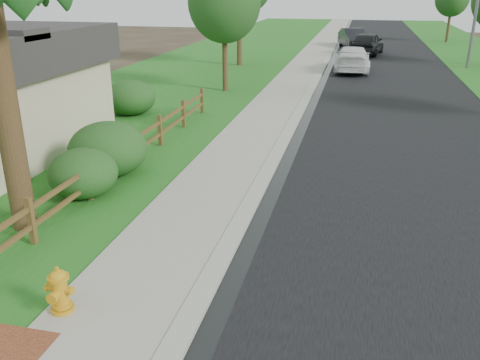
% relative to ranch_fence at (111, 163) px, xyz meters
% --- Properties ---
extents(road, '(8.00, 90.00, 0.02)m').
position_rel_ranch_fence_xyz_m(road, '(8.20, 28.60, -0.61)').
color(road, black).
rests_on(road, ground).
extents(curb, '(0.40, 90.00, 0.12)m').
position_rel_ranch_fence_xyz_m(curb, '(4.00, 28.60, -0.56)').
color(curb, gray).
rests_on(curb, ground).
extents(wet_gutter, '(0.50, 90.00, 0.00)m').
position_rel_ranch_fence_xyz_m(wet_gutter, '(4.35, 28.60, -0.60)').
color(wet_gutter, black).
rests_on(wet_gutter, road).
extents(sidewalk, '(2.20, 90.00, 0.10)m').
position_rel_ranch_fence_xyz_m(sidewalk, '(2.70, 28.60, -0.57)').
color(sidewalk, gray).
rests_on(sidewalk, ground).
extents(grass_strip, '(1.60, 90.00, 0.06)m').
position_rel_ranch_fence_xyz_m(grass_strip, '(0.80, 28.60, -0.59)').
color(grass_strip, '#185418').
rests_on(grass_strip, ground).
extents(lawn_near, '(9.00, 90.00, 0.04)m').
position_rel_ranch_fence_xyz_m(lawn_near, '(-4.40, 28.60, -0.60)').
color(lawn_near, '#185418').
rests_on(lawn_near, ground).
extents(ranch_fence, '(0.12, 16.92, 1.10)m').
position_rel_ranch_fence_xyz_m(ranch_fence, '(0.00, 0.00, 0.00)').
color(ranch_fence, '#52391B').
rests_on(ranch_fence, ground).
extents(fire_hydrant, '(0.53, 0.43, 0.82)m').
position_rel_ranch_fence_xyz_m(fire_hydrant, '(1.90, -5.65, -0.14)').
color(fire_hydrant, '#C67817').
rests_on(fire_hydrant, sidewalk).
extents(white_suv, '(2.26, 5.38, 1.55)m').
position_rel_ranch_fence_xyz_m(white_suv, '(5.87, 21.41, 0.18)').
color(white_suv, silver).
rests_on(white_suv, road).
extents(dark_car_mid, '(2.94, 5.37, 1.73)m').
position_rel_ranch_fence_xyz_m(dark_car_mid, '(6.78, 30.12, 0.27)').
color(dark_car_mid, black).
rests_on(dark_car_mid, road).
extents(dark_car_far, '(2.88, 5.12, 1.60)m').
position_rel_ranch_fence_xyz_m(dark_car_far, '(5.60, 34.76, 0.20)').
color(dark_car_far, black).
rests_on(dark_car_far, road).
extents(boulder, '(1.14, 0.94, 0.67)m').
position_rel_ranch_fence_xyz_m(boulder, '(-0.30, -0.89, -0.28)').
color(boulder, brown).
rests_on(boulder, ground).
extents(shrub_b, '(2.95, 2.95, 1.56)m').
position_rel_ranch_fence_xyz_m(shrub_b, '(-0.41, 0.68, 0.16)').
color(shrub_b, '#184318').
rests_on(shrub_b, ground).
extents(shrub_c, '(2.00, 2.00, 1.28)m').
position_rel_ranch_fence_xyz_m(shrub_c, '(-0.30, -0.93, 0.02)').
color(shrub_c, '#184318').
rests_on(shrub_c, ground).
extents(shrub_d, '(2.25, 2.25, 1.45)m').
position_rel_ranch_fence_xyz_m(shrub_d, '(-2.90, 7.60, 0.11)').
color(shrub_d, '#184318').
rests_on(shrub_d, ground).
extents(tree_near_left, '(3.57, 3.57, 6.33)m').
position_rel_ranch_fence_xyz_m(tree_near_left, '(-0.30, 13.40, 3.74)').
color(tree_near_left, '#372516').
rests_on(tree_near_left, ground).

